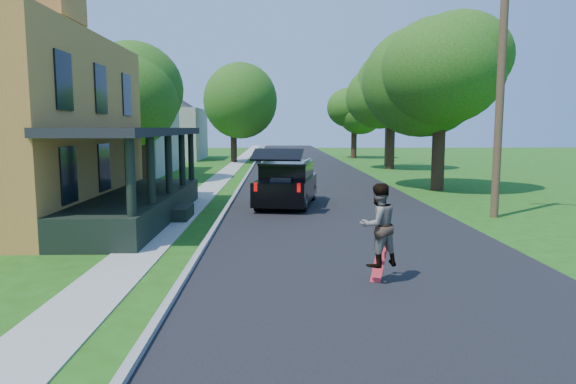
{
  "coord_description": "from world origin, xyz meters",
  "views": [
    {
      "loc": [
        -2.14,
        -11.49,
        3.12
      ],
      "look_at": [
        -1.81,
        3.0,
        1.3
      ],
      "focal_mm": 32.0,
      "sensor_mm": 36.0,
      "label": 1
    }
  ],
  "objects_px": {
    "black_suv": "(287,183)",
    "skateboarder": "(378,225)",
    "tree_right_near": "(440,62)",
    "utility_pole_near": "(500,88)"
  },
  "relations": [
    {
      "from": "black_suv",
      "to": "tree_right_near",
      "type": "height_order",
      "value": "tree_right_near"
    },
    {
      "from": "black_suv",
      "to": "skateboarder",
      "type": "bearing_deg",
      "value": -71.56
    },
    {
      "from": "skateboarder",
      "to": "utility_pole_near",
      "type": "height_order",
      "value": "utility_pole_near"
    },
    {
      "from": "skateboarder",
      "to": "utility_pole_near",
      "type": "distance_m",
      "value": 10.03
    },
    {
      "from": "tree_right_near",
      "to": "black_suv",
      "type": "bearing_deg",
      "value": -146.41
    },
    {
      "from": "skateboarder",
      "to": "tree_right_near",
      "type": "relative_size",
      "value": 0.17
    },
    {
      "from": "black_suv",
      "to": "utility_pole_near",
      "type": "bearing_deg",
      "value": -12.01
    },
    {
      "from": "skateboarder",
      "to": "tree_right_near",
      "type": "xyz_separation_m",
      "value": [
        6.05,
        15.6,
        5.14
      ]
    },
    {
      "from": "utility_pole_near",
      "to": "skateboarder",
      "type": "bearing_deg",
      "value": -112.65
    },
    {
      "from": "black_suv",
      "to": "utility_pole_near",
      "type": "relative_size",
      "value": 0.62
    }
  ]
}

